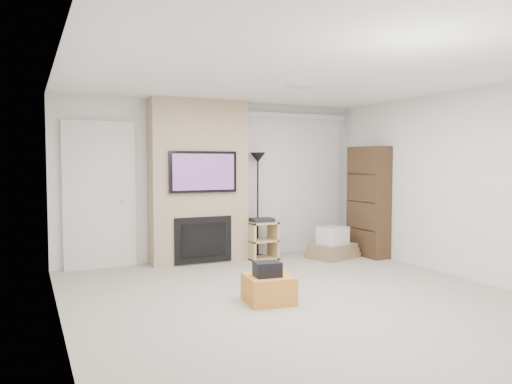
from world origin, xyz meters
name	(u,v)px	position (x,y,z in m)	size (l,w,h in m)	color
floor	(301,300)	(0.00, 0.00, 0.00)	(5.00, 5.50, 0.00)	#ACA093
ceiling	(302,75)	(0.00, 0.00, 2.50)	(5.00, 5.50, 0.00)	white
wall_back	(215,181)	(0.00, 2.75, 1.25)	(5.00, 2.50, 0.00)	silver
wall_left	(60,195)	(-2.50, 0.00, 1.25)	(5.50, 2.50, 0.00)	silver
wall_right	(466,185)	(2.50, 0.00, 1.25)	(5.50, 2.50, 0.00)	silver
hvac_vent	(298,87)	(0.40, 0.80, 2.50)	(0.35, 0.18, 0.01)	silver
ottoman	(269,289)	(-0.37, 0.07, 0.15)	(0.50, 0.50, 0.30)	orange
black_bag	(267,269)	(-0.41, 0.04, 0.38)	(0.28, 0.22, 0.16)	black
fireplace_wall	(199,182)	(-0.35, 2.54, 1.24)	(1.50, 0.47, 2.50)	tan
entry_door	(100,196)	(-1.80, 2.71, 1.05)	(1.02, 0.11, 2.14)	silver
vertical_blinds	(293,178)	(1.40, 2.70, 1.27)	(1.98, 0.10, 2.37)	silver
floor_lamp	(258,175)	(0.64, 2.50, 1.34)	(0.25, 0.25, 1.70)	black
av_stand	(262,238)	(0.62, 2.32, 0.35)	(0.45, 0.38, 0.66)	tan
box_stack	(333,246)	(1.71, 1.94, 0.19)	(0.89, 0.76, 0.50)	#8D724E
bookshelf	(368,201)	(2.34, 1.84, 0.90)	(0.30, 0.80, 1.80)	#352314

